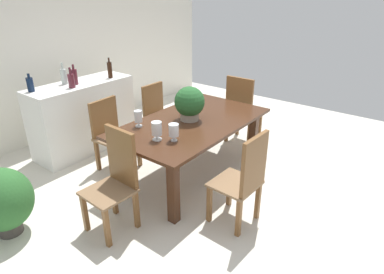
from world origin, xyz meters
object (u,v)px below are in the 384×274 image
(wine_bottle_clear, at_px, (110,70))
(chair_foot_end, at_px, (241,108))
(wine_bottle_amber, at_px, (71,80))
(wine_glass, at_px, (201,98))
(chair_head_end, at_px, (116,177))
(flower_centerpiece, at_px, (190,103))
(wine_bottle_green, at_px, (74,77))
(dining_table, at_px, (192,130))
(chair_far_right, at_px, (158,112))
(crystal_vase_center_near, at_px, (174,131))
(crystal_vase_right, at_px, (157,129))
(potted_plant_floor, at_px, (2,201))
(wine_bottle_dark, at_px, (64,76))
(chair_near_left, at_px, (244,177))
(crystal_vase_left, at_px, (138,117))
(chair_far_left, at_px, (111,131))
(kitchen_counter, at_px, (84,117))
(wine_bottle_tall, at_px, (30,84))

(wine_bottle_clear, bearing_deg, chair_foot_end, -55.80)
(wine_bottle_amber, bearing_deg, chair_foot_end, -42.74)
(wine_glass, xyz_separation_m, wine_bottle_amber, (-1.03, 1.33, 0.24))
(chair_head_end, xyz_separation_m, flower_centerpiece, (1.21, 0.05, 0.40))
(wine_bottle_green, xyz_separation_m, wine_bottle_clear, (0.52, -0.10, 0.01))
(dining_table, xyz_separation_m, chair_far_right, (0.44, 0.96, -0.12))
(crystal_vase_center_near, bearing_deg, crystal_vase_right, 120.81)
(potted_plant_floor, bearing_deg, crystal_vase_center_near, -33.69)
(wine_bottle_dark, relative_size, wine_bottle_amber, 1.08)
(crystal_vase_right, distance_m, wine_bottle_dark, 1.86)
(crystal_vase_right, height_order, wine_bottle_dark, wine_bottle_dark)
(chair_near_left, relative_size, chair_head_end, 0.98)
(dining_table, relative_size, crystal_vase_left, 10.20)
(chair_far_right, bearing_deg, chair_head_end, -149.08)
(crystal_vase_center_near, bearing_deg, wine_bottle_clear, 69.45)
(wine_glass, bearing_deg, wine_bottle_amber, 127.77)
(potted_plant_floor, bearing_deg, chair_far_left, 8.50)
(wine_bottle_green, height_order, potted_plant_floor, wine_bottle_green)
(kitchen_counter, bearing_deg, chair_far_right, -43.98)
(wine_bottle_dark, height_order, wine_bottle_amber, wine_bottle_dark)
(wine_bottle_clear, bearing_deg, crystal_vase_right, -115.04)
(chair_near_left, height_order, wine_glass, chair_near_left)
(dining_table, relative_size, potted_plant_floor, 2.80)
(wine_bottle_tall, height_order, wine_bottle_green, wine_bottle_green)
(wine_glass, relative_size, wine_bottle_clear, 0.51)
(crystal_vase_left, bearing_deg, flower_centerpiece, -32.67)
(potted_plant_floor, bearing_deg, chair_foot_end, -13.45)
(crystal_vase_right, bearing_deg, wine_bottle_amber, 85.88)
(wine_bottle_clear, xyz_separation_m, wine_bottle_amber, (-0.63, 0.00, -0.02))
(chair_near_left, xyz_separation_m, wine_bottle_amber, (-0.08, 2.55, 0.54))
(crystal_vase_left, distance_m, wine_bottle_clear, 1.37)
(flower_centerpiece, bearing_deg, chair_head_end, -177.50)
(wine_bottle_tall, height_order, wine_bottle_dark, wine_bottle_dark)
(wine_bottle_clear, bearing_deg, flower_centerpiece, -93.68)
(wine_bottle_clear, bearing_deg, crystal_vase_left, -117.26)
(crystal_vase_center_near, bearing_deg, wine_bottle_amber, 89.19)
(kitchen_counter, height_order, wine_bottle_clear, wine_bottle_clear)
(wine_bottle_amber, bearing_deg, chair_head_end, -113.05)
(chair_far_right, height_order, potted_plant_floor, chair_far_right)
(chair_near_left, height_order, wine_bottle_green, wine_bottle_green)
(wine_bottle_dark, bearing_deg, chair_far_left, -87.82)
(crystal_vase_left, distance_m, crystal_vase_center_near, 0.57)
(crystal_vase_right, xyz_separation_m, wine_bottle_tall, (-0.30, 1.86, 0.22))
(wine_bottle_amber, bearing_deg, wine_bottle_green, 40.23)
(wine_bottle_clear, height_order, potted_plant_floor, wine_bottle_clear)
(wine_bottle_green, bearing_deg, chair_near_left, -90.88)
(kitchen_counter, distance_m, wine_bottle_dark, 0.63)
(dining_table, distance_m, wine_bottle_amber, 1.72)
(kitchen_counter, relative_size, wine_bottle_amber, 5.52)
(chair_far_right, relative_size, flower_centerpiece, 2.25)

